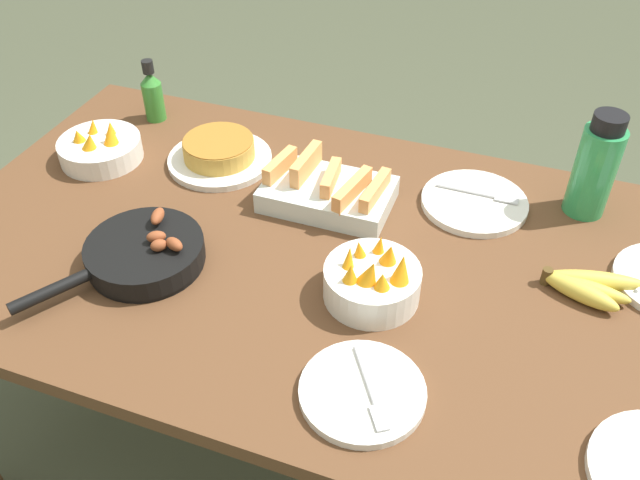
# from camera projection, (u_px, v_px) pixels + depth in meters

# --- Properties ---
(ground_plane) EXTENTS (14.00, 14.00, 0.00)m
(ground_plane) POSITION_uv_depth(u_px,v_px,m) (320.00, 456.00, 1.89)
(ground_plane) COLOR #474C38
(dining_table) EXTENTS (1.64, 0.95, 0.76)m
(dining_table) POSITION_uv_depth(u_px,v_px,m) (320.00, 285.00, 1.46)
(dining_table) COLOR brown
(dining_table) RESTS_ON ground_plane
(banana_bunch) EXTENTS (0.20, 0.12, 0.04)m
(banana_bunch) POSITION_uv_depth(u_px,v_px,m) (586.00, 286.00, 1.29)
(banana_bunch) COLOR gold
(banana_bunch) RESTS_ON dining_table
(melon_tray) EXTENTS (0.28, 0.18, 0.10)m
(melon_tray) POSITION_uv_depth(u_px,v_px,m) (328.00, 191.00, 1.50)
(melon_tray) COLOR silver
(melon_tray) RESTS_ON dining_table
(skillet) EXTENTS (0.27, 0.35, 0.08)m
(skillet) POSITION_uv_depth(u_px,v_px,m) (143.00, 254.00, 1.35)
(skillet) COLOR black
(skillet) RESTS_ON dining_table
(frittata_plate_center) EXTENTS (0.25, 0.25, 0.06)m
(frittata_plate_center) POSITION_uv_depth(u_px,v_px,m) (219.00, 153.00, 1.63)
(frittata_plate_center) COLOR silver
(frittata_plate_center) RESTS_ON dining_table
(empty_plate_far_left) EXTENTS (0.21, 0.21, 0.02)m
(empty_plate_far_left) POSITION_uv_depth(u_px,v_px,m) (362.00, 392.00, 1.12)
(empty_plate_far_left) COLOR silver
(empty_plate_far_left) RESTS_ON dining_table
(empty_plate_far_right) EXTENTS (0.24, 0.24, 0.02)m
(empty_plate_far_right) POSITION_uv_depth(u_px,v_px,m) (474.00, 202.00, 1.51)
(empty_plate_far_right) COLOR silver
(empty_plate_far_right) RESTS_ON dining_table
(fruit_bowl_mango) EXTENTS (0.18, 0.18, 0.12)m
(fruit_bowl_mango) POSITION_uv_depth(u_px,v_px,m) (373.00, 280.00, 1.27)
(fruit_bowl_mango) COLOR silver
(fruit_bowl_mango) RESTS_ON dining_table
(fruit_bowl_citrus) EXTENTS (0.20, 0.20, 0.11)m
(fruit_bowl_citrus) POSITION_uv_depth(u_px,v_px,m) (100.00, 148.00, 1.64)
(fruit_bowl_citrus) COLOR silver
(fruit_bowl_citrus) RESTS_ON dining_table
(water_bottle) EXTENTS (0.09, 0.09, 0.24)m
(water_bottle) POSITION_uv_depth(u_px,v_px,m) (595.00, 167.00, 1.43)
(water_bottle) COLOR #2D9351
(water_bottle) RESTS_ON dining_table
(hot_sauce_bottle) EXTENTS (0.05, 0.05, 0.17)m
(hot_sauce_bottle) POSITION_uv_depth(u_px,v_px,m) (153.00, 94.00, 1.76)
(hot_sauce_bottle) COLOR #337F2D
(hot_sauce_bottle) RESTS_ON dining_table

